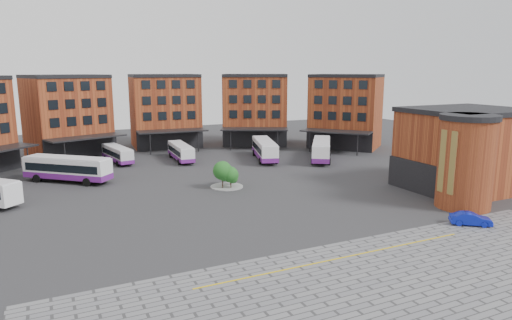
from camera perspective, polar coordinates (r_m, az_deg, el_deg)
name	(u,v)px	position (r m, az deg, el deg)	size (l,w,h in m)	color
ground	(251,214)	(49.98, -0.69, -6.78)	(160.00, 160.00, 0.00)	#28282B
paving_zone	(412,301)	(34.12, 18.96, -16.31)	(50.00, 22.00, 0.02)	slate
yellow_line	(342,258)	(39.58, 10.73, -11.90)	(26.00, 0.15, 0.02)	gold
main_building	(135,117)	(83.24, -14.89, 5.17)	(94.14, 42.48, 14.60)	#954220
east_building	(465,151)	(63.80, 24.69, 1.03)	(17.40, 15.40, 10.60)	#954220
tree_island	(227,174)	(60.42, -3.64, -1.76)	(4.40, 4.40, 3.71)	gray
bus_b	(67,168)	(68.75, -22.51, -0.99)	(11.43, 10.51, 3.56)	white
bus_c	(117,154)	(80.50, -16.94, 0.74)	(3.93, 10.02, 2.75)	silver
bus_d	(181,152)	(79.65, -9.38, 1.03)	(2.97, 10.40, 2.90)	silver
bus_e	(265,149)	(79.38, 1.09, 1.36)	(6.35, 12.50, 3.44)	white
bus_f	(321,149)	(79.80, 8.18, 1.33)	(9.44, 11.94, 3.53)	white
blue_car	(471,219)	(51.17, 25.25, -6.68)	(1.39, 4.00, 1.32)	#0C1AA5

